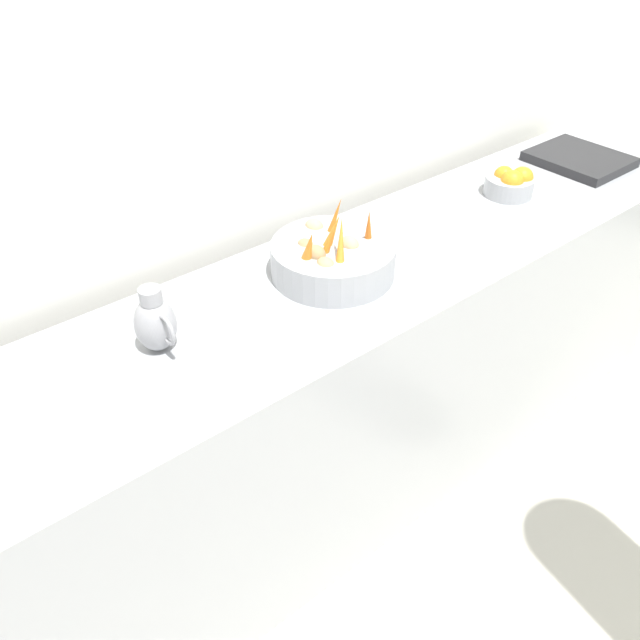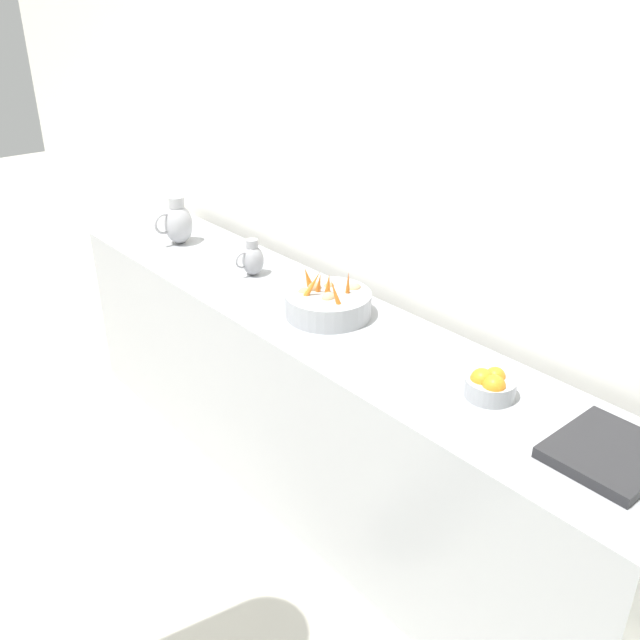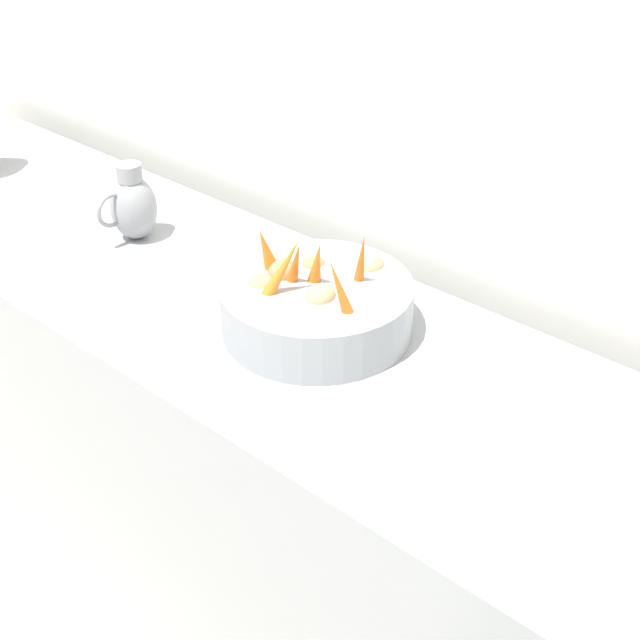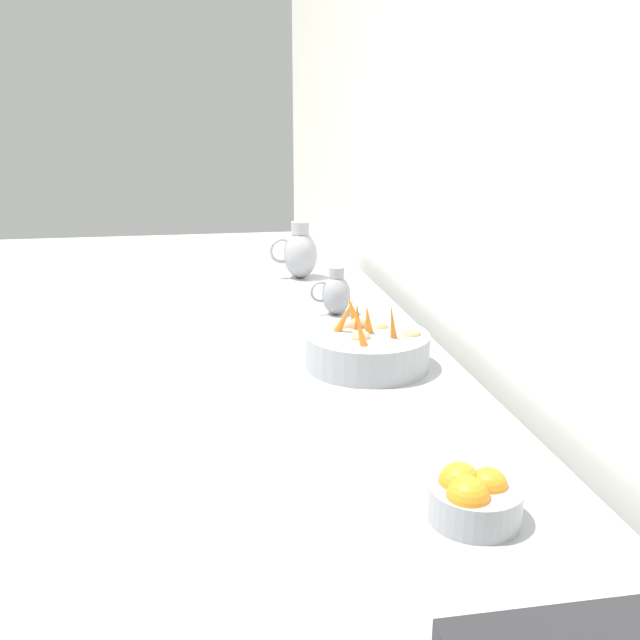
{
  "view_description": "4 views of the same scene",
  "coord_description": "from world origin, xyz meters",
  "px_view_note": "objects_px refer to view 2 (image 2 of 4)",
  "views": [
    {
      "loc": [
        -0.29,
        -1.26,
        1.98
      ],
      "look_at": [
        -1.34,
        -0.38,
        0.97
      ],
      "focal_mm": 38.1,
      "sensor_mm": 36.0,
      "label": 1
    },
    {
      "loc": [
        0.15,
        1.81,
        2.19
      ],
      "look_at": [
        -1.37,
        0.02,
        1.01
      ],
      "focal_mm": 38.59,
      "sensor_mm": 36.0,
      "label": 2
    },
    {
      "loc": [
        -0.54,
        0.77,
        1.81
      ],
      "look_at": [
        -1.36,
        0.04,
        1.11
      ],
      "focal_mm": 48.43,
      "sensor_mm": 36.0,
      "label": 3
    },
    {
      "loc": [
        -1.1,
        1.77,
        1.63
      ],
      "look_at": [
        -1.42,
        -0.12,
        1.07
      ],
      "focal_mm": 39.9,
      "sensor_mm": 36.0,
      "label": 4
    }
  ],
  "objects_px": {
    "orange_bowl": "(490,385)",
    "metal_pitcher_tall": "(178,223)",
    "vegetable_colander": "(328,303)",
    "metal_pitcher_short": "(252,259)"
  },
  "relations": [
    {
      "from": "metal_pitcher_tall",
      "to": "vegetable_colander",
      "type": "bearing_deg",
      "value": 91.5
    },
    {
      "from": "vegetable_colander",
      "to": "orange_bowl",
      "type": "height_order",
      "value": "vegetable_colander"
    },
    {
      "from": "vegetable_colander",
      "to": "metal_pitcher_tall",
      "type": "relative_size",
      "value": 1.43
    },
    {
      "from": "vegetable_colander",
      "to": "metal_pitcher_short",
      "type": "distance_m",
      "value": 0.56
    },
    {
      "from": "orange_bowl",
      "to": "metal_pitcher_short",
      "type": "height_order",
      "value": "metal_pitcher_short"
    },
    {
      "from": "orange_bowl",
      "to": "metal_pitcher_short",
      "type": "xyz_separation_m",
      "value": [
        -0.01,
        -1.39,
        0.03
      ]
    },
    {
      "from": "vegetable_colander",
      "to": "metal_pitcher_tall",
      "type": "xyz_separation_m",
      "value": [
        0.03,
        -1.18,
        0.06
      ]
    },
    {
      "from": "orange_bowl",
      "to": "metal_pitcher_short",
      "type": "relative_size",
      "value": 0.97
    },
    {
      "from": "orange_bowl",
      "to": "metal_pitcher_tall",
      "type": "distance_m",
      "value": 2.01
    },
    {
      "from": "orange_bowl",
      "to": "metal_pitcher_tall",
      "type": "bearing_deg",
      "value": -89.09
    }
  ]
}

